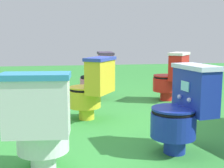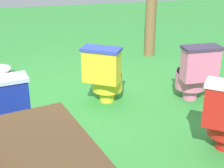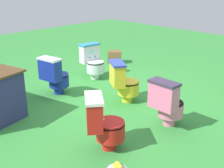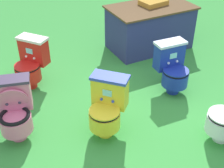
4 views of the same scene
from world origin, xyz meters
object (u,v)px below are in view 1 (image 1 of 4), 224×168
(toilet_blue, at_px, (183,108))
(toilet_red, at_px, (171,76))
(toilet_pink, at_px, (98,76))
(lemon_bucket, at_px, (180,85))
(toilet_white, at_px, (40,123))
(toilet_yellow, at_px, (92,88))

(toilet_blue, xyz_separation_m, toilet_red, (-1.94, 0.63, 0.00))
(toilet_pink, bearing_deg, lemon_bucket, -72.48)
(toilet_blue, distance_m, lemon_bucket, 2.79)
(toilet_pink, relative_size, toilet_red, 1.00)
(toilet_white, relative_size, lemon_bucket, 2.63)
(toilet_blue, relative_size, toilet_pink, 1.00)
(toilet_white, height_order, lemon_bucket, toilet_white)
(toilet_blue, height_order, toilet_red, same)
(toilet_white, bearing_deg, toilet_pink, 79.56)
(toilet_blue, relative_size, toilet_red, 1.00)
(toilet_pink, height_order, toilet_white, same)
(toilet_red, distance_m, toilet_white, 2.80)
(toilet_red, height_order, toilet_white, same)
(toilet_yellow, distance_m, lemon_bucket, 2.25)
(toilet_yellow, xyz_separation_m, toilet_pink, (-1.05, 0.21, 0.00))
(toilet_yellow, distance_m, toilet_pink, 1.07)
(toilet_yellow, xyz_separation_m, toilet_red, (-0.84, 1.27, 0.00))
(toilet_yellow, bearing_deg, lemon_bucket, -16.10)
(toilet_yellow, distance_m, toilet_white, 1.42)
(toilet_blue, distance_m, toilet_white, 1.15)
(toilet_pink, height_order, lemon_bucket, toilet_pink)
(toilet_red, bearing_deg, toilet_yellow, 161.71)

